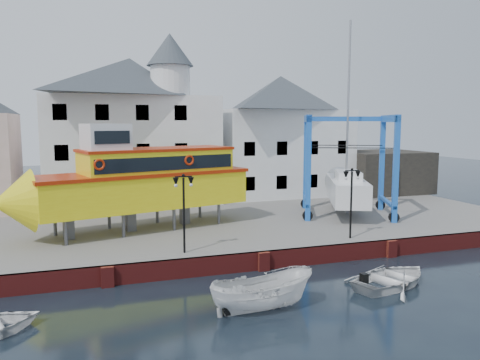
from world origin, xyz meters
name	(u,v)px	position (x,y,z in m)	size (l,w,h in m)	color
ground	(263,270)	(0.00, 0.00, 0.00)	(140.00, 140.00, 0.00)	black
hardstanding	(211,220)	(0.00, 11.00, 0.50)	(44.00, 22.00, 1.00)	slate
quay_wall	(262,261)	(0.00, 0.10, 0.50)	(44.00, 0.47, 1.00)	maroon
building_white_main	(133,128)	(-4.87, 18.39, 7.34)	(14.00, 8.30, 14.00)	silver
building_white_right	(280,135)	(9.00, 19.00, 6.60)	(12.00, 8.00, 11.20)	silver
shed_dark	(380,171)	(19.00, 17.00, 3.00)	(8.00, 7.00, 4.00)	black
lamp_post_left	(184,193)	(-4.00, 1.20, 4.17)	(1.12, 0.32, 4.20)	black
lamp_post_right	(352,185)	(6.00, 1.20, 4.17)	(1.12, 0.32, 4.20)	black
tour_boat	(130,181)	(-6.19, 7.19, 4.19)	(15.97, 7.69, 6.77)	#59595E
travel_lift	(345,182)	(9.84, 8.29, 3.36)	(8.13, 9.54, 14.17)	#2169B2
motorboat_a	(262,310)	(-1.96, -5.02, 0.00)	(1.74, 4.63, 1.79)	silver
motorboat_b	(392,285)	(5.12, -4.13, 0.00)	(3.39, 4.74, 0.98)	silver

